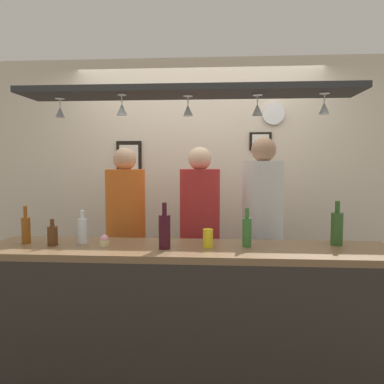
{
  "coord_description": "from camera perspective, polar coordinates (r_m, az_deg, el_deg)",
  "views": [
    {
      "loc": [
        0.2,
        -2.77,
        1.53
      ],
      "look_at": [
        0.0,
        0.1,
        1.31
      ],
      "focal_mm": 34.92,
      "sensor_mm": 36.0,
      "label": 1
    }
  ],
  "objects": [
    {
      "name": "hanging_wineglass_center",
      "position": [
        2.52,
        9.94,
        12.41
      ],
      "size": [
        0.07,
        0.07,
        0.13
      ],
      "color": "silver",
      "rests_on": "overhead_glass_rack"
    },
    {
      "name": "drink_can",
      "position": [
        2.47,
        2.45,
        -7.06
      ],
      "size": [
        0.07,
        0.07,
        0.12
      ],
      "primitive_type": "cylinder",
      "color": "yellow",
      "rests_on": "bar_counter"
    },
    {
      "name": "cupcake",
      "position": [
        2.57,
        -13.24,
        -7.3
      ],
      "size": [
        0.06,
        0.06,
        0.08
      ],
      "color": "beige",
      "rests_on": "bar_counter"
    },
    {
      "name": "bottle_beer_green_import",
      "position": [
        2.5,
        8.39,
        -5.96
      ],
      "size": [
        0.06,
        0.06,
        0.26
      ],
      "color": "#336B2D",
      "rests_on": "bar_counter"
    },
    {
      "name": "wall_clock",
      "position": [
        3.89,
        12.34,
        11.61
      ],
      "size": [
        0.22,
        0.03,
        0.22
      ],
      "primitive_type": "cylinder",
      "rotation": [
        1.57,
        0.0,
        0.0
      ],
      "color": "white",
      "rests_on": "back_wall"
    },
    {
      "name": "hanging_wineglass_center_right",
      "position": [
        2.57,
        19.54,
        12.07
      ],
      "size": [
        0.07,
        0.07,
        0.13
      ],
      "color": "silver",
      "rests_on": "overhead_glass_rack"
    },
    {
      "name": "bottle_beer_amber_tall",
      "position": [
        2.82,
        -24.03,
        -5.18
      ],
      "size": [
        0.06,
        0.06,
        0.26
      ],
      "color": "brown",
      "rests_on": "bar_counter"
    },
    {
      "name": "bottle_soda_clear",
      "position": [
        2.69,
        -16.39,
        -5.61
      ],
      "size": [
        0.06,
        0.06,
        0.23
      ],
      "color": "silver",
      "rests_on": "bar_counter"
    },
    {
      "name": "person_right_white_patterned_shirt",
      "position": [
        3.2,
        10.74,
        -4.22
      ],
      "size": [
        0.34,
        0.34,
        1.75
      ],
      "color": "#2D334C",
      "rests_on": "ground_plane"
    },
    {
      "name": "bar_counter",
      "position": [
        2.44,
        -1.02,
        -16.44
      ],
      "size": [
        2.7,
        0.55,
        0.98
      ],
      "color": "brown",
      "rests_on": "ground_plane"
    },
    {
      "name": "picture_frame_caricature",
      "position": [
        3.94,
        -9.59,
        5.21
      ],
      "size": [
        0.26,
        0.02,
        0.34
      ],
      "color": "black",
      "rests_on": "back_wall"
    },
    {
      "name": "hanging_wineglass_far_left",
      "position": [
        2.77,
        -19.5,
        11.5
      ],
      "size": [
        0.07,
        0.07,
        0.13
      ],
      "color": "silver",
      "rests_on": "overhead_glass_rack"
    },
    {
      "name": "hanging_wineglass_center_left",
      "position": [
        2.52,
        -0.52,
        12.48
      ],
      "size": [
        0.07,
        0.07,
        0.13
      ],
      "color": "silver",
      "rests_on": "overhead_glass_rack"
    },
    {
      "name": "bottle_wine_dark_red",
      "position": [
        2.42,
        -4.22,
        -5.9
      ],
      "size": [
        0.08,
        0.08,
        0.3
      ],
      "color": "#380F19",
      "rests_on": "bar_counter"
    },
    {
      "name": "picture_frame_upper_small",
      "position": [
        3.86,
        10.42,
        7.64
      ],
      "size": [
        0.22,
        0.02,
        0.18
      ],
      "color": "black",
      "rests_on": "back_wall"
    },
    {
      "name": "hanging_wineglass_left",
      "position": [
        2.52,
        -10.66,
        12.4
      ],
      "size": [
        0.07,
        0.07,
        0.13
      ],
      "color": "silver",
      "rests_on": "overhead_glass_rack"
    },
    {
      "name": "person_left_orange_shirt",
      "position": [
        3.28,
        -10.09,
        -4.92
      ],
      "size": [
        0.34,
        0.34,
        1.67
      ],
      "color": "#2D334C",
      "rests_on": "ground_plane"
    },
    {
      "name": "ground_plane",
      "position": [
        3.17,
        -0.14,
        -24.5
      ],
      "size": [
        8.0,
        8.0,
        0.0
      ],
      "primitive_type": "plane",
      "color": "#4C4742"
    },
    {
      "name": "bottle_champagne_green",
      "position": [
        2.7,
        21.25,
        -5.12
      ],
      "size": [
        0.08,
        0.08,
        0.3
      ],
      "color": "#2D5623",
      "rests_on": "bar_counter"
    },
    {
      "name": "overhead_glass_rack",
      "position": [
        2.52,
        -0.65,
        15.04
      ],
      "size": [
        2.2,
        0.36,
        0.04
      ],
      "primitive_type": "cube",
      "color": "black"
    },
    {
      "name": "bottle_beer_brown_stubby",
      "position": [
        2.69,
        -20.53,
        -6.17
      ],
      "size": [
        0.07,
        0.07,
        0.18
      ],
      "color": "#512D14",
      "rests_on": "bar_counter"
    },
    {
      "name": "back_wall",
      "position": [
        3.88,
        1.02,
        0.95
      ],
      "size": [
        4.4,
        0.06,
        2.6
      ],
      "primitive_type": "cube",
      "color": "beige",
      "rests_on": "ground_plane"
    },
    {
      "name": "person_middle_red_shirt",
      "position": [
        3.19,
        1.19,
        -5.09
      ],
      "size": [
        0.34,
        0.34,
        1.67
      ],
      "color": "#2D334C",
      "rests_on": "ground_plane"
    }
  ]
}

